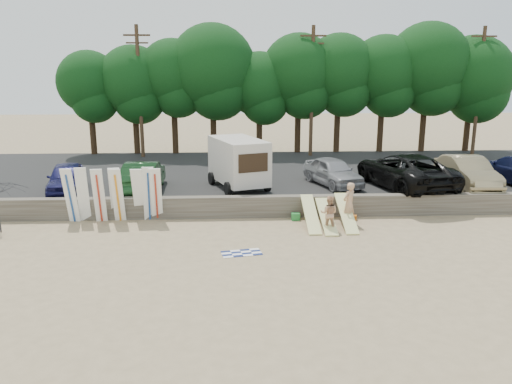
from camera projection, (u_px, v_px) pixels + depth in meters
ground at (321, 236)px, 20.67m from camera, size 120.00×120.00×0.00m
seawall at (310, 206)px, 23.46m from camera, size 44.00×0.50×1.00m
parking_lot at (292, 176)px, 30.77m from camera, size 44.00×14.50×0.70m
treeline at (302, 73)px, 36.24m from camera, size 33.20×6.24×9.48m
utility_poles at (312, 89)px, 34.99m from camera, size 25.80×0.26×9.00m
box_trailer at (238, 161)px, 25.85m from camera, size 3.31×4.49×2.58m
car_0 at (67, 178)px, 25.04m from camera, size 2.60×4.59×1.47m
car_1 at (143, 176)px, 25.31m from camera, size 1.64×4.68×1.54m
car_2 at (333, 172)px, 26.61m from camera, size 3.00×4.66×1.48m
car_3 at (404, 170)px, 26.06m from camera, size 4.29×7.01×1.81m
car_4 at (467, 172)px, 26.00m from camera, size 1.86×5.02×1.64m
surfboard_upright_0 at (70, 196)px, 22.19m from camera, size 0.56×0.68×2.55m
surfboard_upright_1 at (83, 195)px, 22.35m from camera, size 0.56×0.61×2.56m
surfboard_upright_2 at (99, 196)px, 22.21m from camera, size 0.56×0.72×2.54m
surfboard_upright_3 at (116, 194)px, 22.50m from camera, size 0.59×0.76×2.53m
surfboard_upright_4 at (118, 195)px, 22.30m from camera, size 0.51×0.74×2.53m
surfboard_upright_5 at (139, 194)px, 22.52m from camera, size 0.52×0.87×2.49m
surfboard_upright_6 at (149, 194)px, 22.49m from camera, size 0.59×0.67×2.56m
surfboard_upright_7 at (156, 194)px, 22.46m from camera, size 0.57×0.80×2.52m
surfboard_low_0 at (311, 214)px, 22.03m from camera, size 0.56×2.85×1.07m
surfboard_low_1 at (326, 216)px, 21.90m from camera, size 0.56×2.88×0.97m
surfboard_low_2 at (346, 213)px, 22.05m from camera, size 0.56×2.83×1.14m
beachgoer_a at (349, 204)px, 22.09m from camera, size 0.83×0.80×1.91m
beachgoer_b at (329, 213)px, 21.23m from camera, size 0.89×0.78×1.55m
cooler at (296, 217)px, 22.92m from camera, size 0.39×0.31×0.32m
gear_bag at (353, 218)px, 22.93m from camera, size 0.36×0.33×0.22m
beach_towel at (241, 253)px, 18.79m from camera, size 1.76×1.76×0.00m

